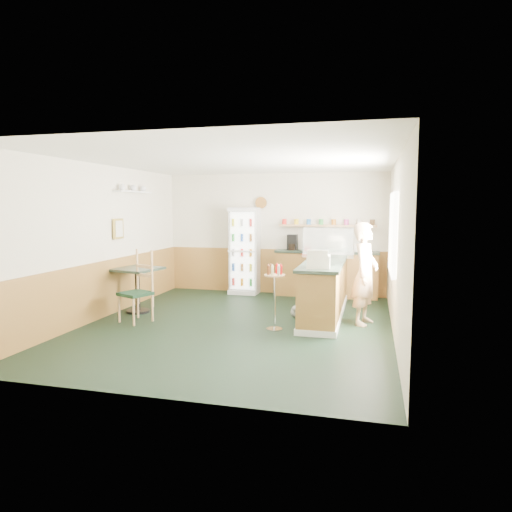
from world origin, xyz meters
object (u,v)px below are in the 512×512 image
(display_case, at_px, (329,243))
(shopkeeper, at_px, (365,274))
(drinks_fridge, at_px, (245,251))
(cafe_table, at_px, (137,281))
(cafe_chair, at_px, (138,284))
(condiment_stand, at_px, (275,288))
(cash_register, at_px, (319,261))

(display_case, xyz_separation_m, shopkeeper, (0.70, -1.04, -0.43))
(drinks_fridge, bearing_deg, cafe_table, -121.52)
(display_case, distance_m, cafe_chair, 3.60)
(condiment_stand, xyz_separation_m, cafe_chair, (-2.40, -0.00, -0.03))
(display_case, xyz_separation_m, cafe_chair, (-3.08, -1.75, -0.64))
(cafe_table, relative_size, cafe_chair, 0.74)
(display_case, distance_m, condiment_stand, 1.97)
(cash_register, height_order, condiment_stand, cash_register)
(drinks_fridge, distance_m, cafe_table, 2.74)
(cash_register, bearing_deg, condiment_stand, -178.08)
(display_case, height_order, shopkeeper, shopkeeper)
(condiment_stand, height_order, cafe_table, condiment_stand)
(display_case, distance_m, shopkeeper, 1.33)
(cash_register, relative_size, condiment_stand, 0.36)
(cafe_table, bearing_deg, drinks_fridge, 58.48)
(drinks_fridge, height_order, cafe_table, drinks_fridge)
(display_case, bearing_deg, drinks_fridge, 150.58)
(drinks_fridge, distance_m, shopkeeper, 3.45)
(display_case, bearing_deg, shopkeeper, -56.17)
(drinks_fridge, bearing_deg, shopkeeper, -38.88)
(display_case, relative_size, cafe_table, 1.05)
(display_case, height_order, cash_register, display_case)
(drinks_fridge, relative_size, display_case, 2.03)
(condiment_stand, bearing_deg, cafe_chair, -179.94)
(cash_register, xyz_separation_m, shopkeeper, (0.70, 0.63, -0.26))
(display_case, relative_size, shopkeeper, 0.56)
(drinks_fridge, relative_size, cafe_table, 2.14)
(cash_register, bearing_deg, cafe_chair, 177.36)
(shopkeeper, bearing_deg, condiment_stand, 133.06)
(condiment_stand, distance_m, cafe_chair, 2.40)
(cafe_chair, bearing_deg, condiment_stand, 23.20)
(display_case, relative_size, cash_register, 2.60)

